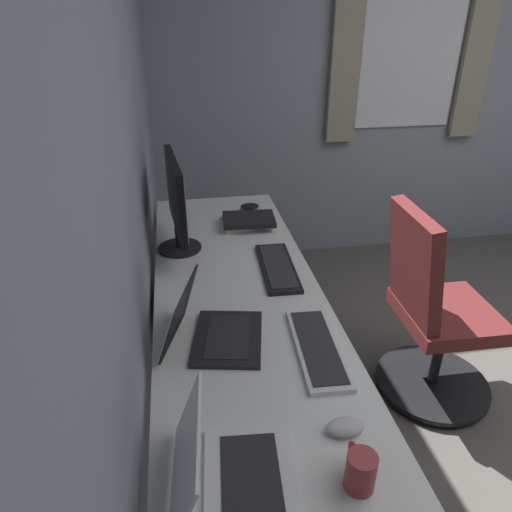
# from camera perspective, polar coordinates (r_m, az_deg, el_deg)

# --- Properties ---
(wall_back) EXTENTS (4.96, 0.10, 2.60)m
(wall_back) POSITION_cam_1_polar(r_m,az_deg,el_deg) (1.16, -19.06, 4.33)
(wall_back) COLOR #8C939E
(wall_back) RESTS_ON ground
(wall_right) EXTENTS (0.10, 4.82, 2.60)m
(wall_right) POSITION_cam_1_polar(r_m,az_deg,el_deg) (3.85, 22.23, 19.70)
(wall_right) COLOR #8C939E
(wall_right) RESTS_ON ground
(window_panel) EXTENTS (0.02, 0.71, 1.06)m
(window_panel) POSITION_cam_1_polar(r_m,az_deg,el_deg) (3.62, 18.44, 23.00)
(window_panel) COLOR white
(curtain_near) EXTENTS (0.05, 0.20, 1.22)m
(curtain_near) POSITION_cam_1_polar(r_m,az_deg,el_deg) (3.83, 25.45, 22.06)
(curtain_near) COLOR #9E937F
(curtain_far) EXTENTS (0.05, 0.20, 1.22)m
(curtain_far) POSITION_cam_1_polar(r_m,az_deg,el_deg) (3.40, 10.93, 23.59)
(curtain_far) COLOR #9E937F
(desk) EXTENTS (2.34, 0.66, 0.73)m
(desk) POSITION_cam_1_polar(r_m,az_deg,el_deg) (1.81, -1.57, -8.03)
(desk) COLOR white
(desk) RESTS_ON ground
(drawer_pedestal) EXTENTS (0.40, 0.51, 0.69)m
(drawer_pedestal) POSITION_cam_1_polar(r_m,az_deg,el_deg) (2.17, -3.01, -11.63)
(drawer_pedestal) COLOR white
(drawer_pedestal) RESTS_ON ground
(monitor_primary) EXTENTS (0.48, 0.20, 0.43)m
(monitor_primary) POSITION_cam_1_polar(r_m,az_deg,el_deg) (2.13, -9.64, 6.80)
(monitor_primary) COLOR black
(monitor_primary) RESTS_ON desk
(laptop_leftmost) EXTENTS (0.36, 0.33, 0.21)m
(laptop_leftmost) POSITION_cam_1_polar(r_m,az_deg,el_deg) (1.20, -3.70, -24.77)
(laptop_leftmost) COLOR white
(laptop_leftmost) RESTS_ON desk
(laptop_left) EXTENTS (0.36, 0.37, 0.21)m
(laptop_left) POSITION_cam_1_polar(r_m,az_deg,el_deg) (1.60, -5.76, -8.65)
(laptop_left) COLOR black
(laptop_left) RESTS_ON desk
(keyboard_main) EXTENTS (0.43, 0.17, 0.02)m
(keyboard_main) POSITION_cam_1_polar(r_m,az_deg,el_deg) (1.59, 7.48, -10.94)
(keyboard_main) COLOR silver
(keyboard_main) RESTS_ON desk
(keyboard_spare) EXTENTS (0.43, 0.16, 0.02)m
(keyboard_spare) POSITION_cam_1_polar(r_m,az_deg,el_deg) (2.03, 2.64, -1.37)
(keyboard_spare) COLOR black
(keyboard_spare) RESTS_ON desk
(mouse_main) EXTENTS (0.06, 0.10, 0.03)m
(mouse_main) POSITION_cam_1_polar(r_m,az_deg,el_deg) (2.64, -0.77, 6.06)
(mouse_main) COLOR black
(mouse_main) RESTS_ON desk
(mouse_spare) EXTENTS (0.06, 0.10, 0.03)m
(mouse_spare) POSITION_cam_1_polar(r_m,az_deg,el_deg) (1.35, 10.79, -19.73)
(mouse_spare) COLOR silver
(mouse_spare) RESTS_ON desk
(book_stack_near) EXTENTS (0.22, 0.28, 0.06)m
(book_stack_near) POSITION_cam_1_polar(r_m,az_deg,el_deg) (2.42, -0.94, 4.27)
(book_stack_near) COLOR beige
(book_stack_near) RESTS_ON desk
(coffee_mug) EXTENTS (0.11, 0.07, 0.10)m
(coffee_mug) POSITION_cam_1_polar(r_m,az_deg,el_deg) (1.23, 12.55, -24.09)
(coffee_mug) COLOR #A53338
(coffee_mug) RESTS_ON desk
(office_chair) EXTENTS (0.56, 0.56, 0.97)m
(office_chair) POSITION_cam_1_polar(r_m,az_deg,el_deg) (2.35, 20.64, -6.91)
(office_chair) COLOR maroon
(office_chair) RESTS_ON ground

